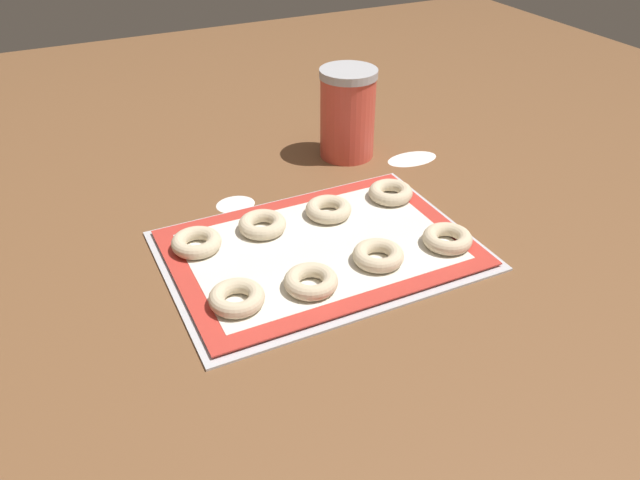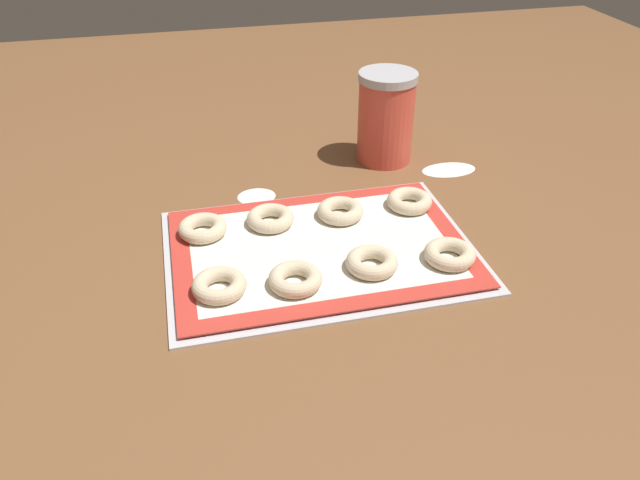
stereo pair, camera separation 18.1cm
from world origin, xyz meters
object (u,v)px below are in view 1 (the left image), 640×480
(bagel_front_far_left, at_px, (237,298))
(flour_canister, at_px, (348,113))
(bagel_back_mid_left, at_px, (262,225))
(bagel_back_far_left, at_px, (196,242))
(bagel_back_mid_right, at_px, (328,209))
(bagel_front_mid_right, at_px, (378,255))
(bagel_back_far_right, at_px, (391,192))
(bagel_front_far_right, at_px, (447,239))
(bagel_front_mid_left, at_px, (311,281))
(baking_tray, at_px, (320,250))

(bagel_front_far_left, bearing_deg, flour_canister, 45.17)
(bagel_back_mid_left, bearing_deg, bagel_back_far_left, -177.96)
(bagel_back_mid_right, bearing_deg, bagel_front_mid_right, -87.41)
(flour_canister, bearing_deg, bagel_back_far_right, -96.31)
(bagel_front_far_right, xyz_separation_m, bagel_back_mid_left, (-0.25, 0.17, 0.00))
(bagel_front_mid_left, relative_size, bagel_back_far_right, 1.00)
(baking_tray, bearing_deg, bagel_back_mid_right, 55.35)
(bagel_front_far_left, bearing_deg, bagel_back_far_right, 25.03)
(baking_tray, bearing_deg, bagel_back_far_right, 24.64)
(bagel_front_far_right, bearing_deg, bagel_front_mid_left, -178.58)
(bagel_front_mid_right, bearing_deg, bagel_front_far_left, -179.29)
(bagel_back_far_left, distance_m, bagel_back_mid_right, 0.24)
(bagel_back_mid_right, bearing_deg, bagel_back_far_left, -179.99)
(bagel_back_far_left, bearing_deg, bagel_front_mid_left, -54.86)
(baking_tray, height_order, bagel_front_mid_right, bagel_front_mid_right)
(baking_tray, bearing_deg, bagel_front_mid_left, -122.87)
(bagel_front_mid_right, xyz_separation_m, bagel_back_far_right, (0.12, 0.16, 0.00))
(bagel_front_far_left, relative_size, bagel_front_mid_right, 1.00)
(bagel_back_far_right, bearing_deg, bagel_back_far_left, -179.35)
(bagel_front_far_left, height_order, bagel_back_mid_right, same)
(bagel_back_far_left, relative_size, bagel_back_far_right, 1.00)
(bagel_front_mid_left, height_order, bagel_back_mid_left, same)
(bagel_front_mid_right, bearing_deg, bagel_back_far_left, 146.98)
(bagel_back_far_left, bearing_deg, bagel_back_far_right, 0.65)
(bagel_back_far_left, relative_size, flour_canister, 0.44)
(baking_tray, distance_m, bagel_front_mid_right, 0.10)
(bagel_back_mid_left, xyz_separation_m, bagel_back_far_right, (0.25, 0.00, 0.00))
(bagel_front_far_right, bearing_deg, bagel_back_far_left, 155.67)
(bagel_front_far_right, relative_size, bagel_back_mid_right, 1.00)
(bagel_front_far_left, height_order, bagel_front_far_right, same)
(bagel_front_far_left, xyz_separation_m, flour_canister, (0.38, 0.38, 0.07))
(bagel_front_far_left, distance_m, bagel_front_far_right, 0.36)
(bagel_front_mid_left, height_order, bagel_front_far_right, same)
(bagel_back_far_right, xyz_separation_m, flour_canister, (0.02, 0.22, 0.07))
(baking_tray, height_order, flour_canister, flour_canister)
(bagel_back_mid_left, bearing_deg, bagel_back_mid_right, -1.90)
(baking_tray, distance_m, bagel_front_far_right, 0.21)
(bagel_back_far_left, height_order, bagel_back_mid_left, same)
(bagel_front_mid_left, bearing_deg, baking_tray, 57.13)
(bagel_front_mid_left, bearing_deg, bagel_back_far_right, 35.95)
(bagel_front_far_right, relative_size, flour_canister, 0.44)
(bagel_front_mid_left, height_order, flour_canister, flour_canister)
(bagel_front_far_right, height_order, bagel_back_far_left, same)
(bagel_back_mid_right, distance_m, bagel_back_far_right, 0.13)
(bagel_back_mid_left, bearing_deg, bagel_back_far_right, 0.02)
(bagel_front_mid_left, xyz_separation_m, bagel_back_far_left, (-0.12, 0.17, 0.00))
(bagel_front_mid_right, bearing_deg, bagel_front_far_right, -3.68)
(bagel_back_mid_right, bearing_deg, bagel_back_mid_left, 178.10)
(baking_tray, xyz_separation_m, bagel_front_mid_left, (-0.06, -0.09, 0.02))
(bagel_back_mid_right, relative_size, flour_canister, 0.44)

